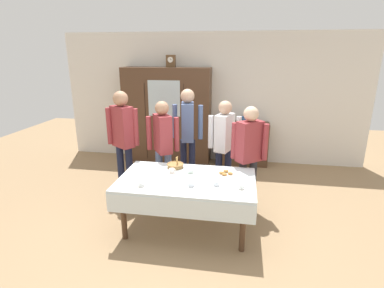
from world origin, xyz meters
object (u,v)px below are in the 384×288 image
Objects in this scene: wall_cabinet at (167,116)px; book_stack at (243,120)px; dining_table at (186,186)px; mantel_clock at (171,61)px; tea_cup_mid_right at (216,184)px; bread_basket at (175,165)px; tea_cup_far_left at (191,185)px; person_beside_shelf at (224,140)px; person_behind_table_right at (188,128)px; person_near_right_end at (163,141)px; tea_cup_center at (141,185)px; tea_cup_mid_left at (172,171)px; spoon_near_left at (182,178)px; person_by_cabinet at (249,149)px; tea_cup_back_edge at (190,171)px; tea_cup_front_edge at (241,187)px; person_behind_table_left at (123,134)px; spoon_back_edge at (176,186)px; bookshelf_low at (242,144)px; pastry_plate at (226,174)px.

wall_cabinet is 1.60m from book_stack.
dining_table is 7.34× the size of mantel_clock.
bread_basket is (-0.63, 0.52, 0.01)m from tea_cup_mid_right.
person_beside_shelf is (0.31, 1.32, 0.21)m from tea_cup_far_left.
person_behind_table_right is (-0.32, 1.56, 0.31)m from tea_cup_far_left.
tea_cup_mid_right is at bearing -66.29° from mantel_clock.
bread_basket is 0.15× the size of person_near_right_end.
tea_cup_center is (0.29, -2.89, -1.37)m from mantel_clock.
tea_cup_mid_left reaches higher than spoon_near_left.
tea_cup_far_left is 1.15m from person_by_cabinet.
dining_table is at bearing 114.94° from tea_cup_far_left.
tea_cup_back_edge is 1.00× the size of tea_cup_mid_left.
tea_cup_front_edge and tea_cup_mid_right have the same top height.
tea_cup_mid_left is 0.07× the size of person_behind_table_left.
wall_cabinet is at bearing 106.20° from spoon_back_edge.
mantel_clock reaches higher than person_near_right_end.
bookshelf_low reaches higher than spoon_back_edge.
book_stack is 3.18m from tea_cup_center.
spoon_back_edge is at bearing -95.66° from spoon_near_left.
spoon_back_edge is at bearing -140.79° from pastry_plate.
tea_cup_back_edge is 1.09× the size of spoon_back_edge.
tea_cup_mid_right is at bearing 171.63° from tea_cup_front_edge.
dining_table is 14.80× the size of spoon_near_left.
pastry_plate is 2.35× the size of spoon_near_left.
bookshelf_low reaches higher than tea_cup_mid_right.
pastry_plate is (0.10, 0.37, -0.01)m from tea_cup_mid_right.
person_near_right_end is at bearing 130.61° from tea_cup_back_edge.
book_stack reaches higher than bookshelf_low.
bread_basket is at bearing -112.56° from bookshelf_low.
tea_cup_center and tea_cup_mid_right have the same top height.
person_behind_table_right reaches higher than book_stack.
person_behind_table_left reaches higher than bookshelf_low.
tea_cup_center is 0.08× the size of person_by_cabinet.
bookshelf_low is at bearing 73.84° from spoon_near_left.
tea_cup_center is at bearing -142.81° from person_by_cabinet.
spoon_near_left is at bearing -158.56° from pastry_plate.
wall_cabinet reaches higher than person_near_right_end.
tea_cup_far_left is 0.08× the size of person_by_cabinet.
person_by_cabinet is (0.09, -1.96, 0.51)m from bookshelf_low.
tea_cup_mid_right is 0.08× the size of person_behind_table_right.
bookshelf_low is at bearing 1.96° from mantel_clock.
tea_cup_far_left and tea_cup_mid_right have the same top height.
pastry_plate is 0.18× the size of person_by_cabinet.
mantel_clock is 1.85× the size of tea_cup_front_edge.
bookshelf_low is at bearing 85.08° from pastry_plate.
tea_cup_far_left is 0.60m from pastry_plate.
person_behind_table_right is (0.67, -1.23, 0.05)m from wall_cabinet.
tea_cup_front_edge and tea_cup_mid_left have the same top height.
mantel_clock is 1.85× the size of tea_cup_back_edge.
bookshelf_low is at bearing 75.20° from dining_table.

